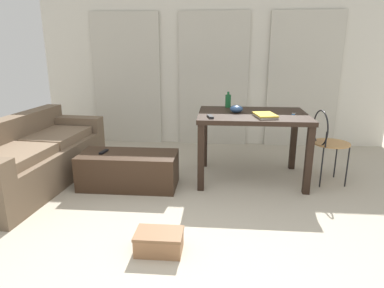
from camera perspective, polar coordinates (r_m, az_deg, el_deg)
The scene contains 14 objects.
ground_plane at distance 3.60m, azimuth 2.49°, elevation -8.77°, with size 8.25×8.25×0.00m, color #B2A893.
wall_back at distance 5.39m, azimuth 3.66°, elevation 12.98°, with size 5.33×0.10×2.44m, color silver.
curtains at distance 5.32m, azimuth 3.60°, elevation 10.66°, with size 3.79×0.03×2.02m.
couch at distance 4.22m, azimuth -25.52°, elevation -2.22°, with size 0.96×2.07×0.74m.
coffee_table at distance 3.83m, azimuth -10.62°, elevation -4.33°, with size 1.06×0.49×0.39m.
craft_table at distance 3.92m, azimuth 10.14°, elevation 3.57°, with size 1.22×0.88×0.79m.
wire_chair at distance 4.07m, azimuth 21.65°, elevation 0.97°, with size 0.41×0.42×0.85m.
bottle_near at distance 4.24m, azimuth 6.10°, elevation 7.26°, with size 0.07×0.07×0.19m.
bowl at distance 3.90m, azimuth 7.49°, elevation 5.88°, with size 0.15×0.15×0.08m, color #2D4C7A.
book_stack at distance 3.70m, azimuth 12.24°, elevation 4.74°, with size 0.26×0.33×0.04m.
tv_remote_on_table at distance 3.59m, azimuth 3.10°, elevation 4.64°, with size 0.05×0.15×0.02m, color #232326.
scissors at distance 3.94m, azimuth 16.72°, elevation 4.85°, with size 0.07×0.12×0.00m.
tv_remote_primary at distance 3.86m, azimuth -14.66°, elevation -1.26°, with size 0.04×0.15×0.02m, color black.
shoebox at distance 2.69m, azimuth -5.56°, elevation -16.07°, with size 0.36×0.24×0.16m.
Camera 1 is at (0.12, -1.94, 1.51)m, focal length 31.65 mm.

